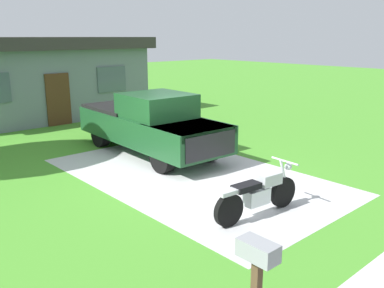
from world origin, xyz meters
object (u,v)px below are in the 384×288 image
(pickup_truck, at_px, (149,123))
(mailbox, at_px, (257,264))
(motorcycle, at_px, (258,194))
(neighbor_house, at_px, (32,77))

(pickup_truck, xyz_separation_m, mailbox, (-3.88, -7.45, 0.03))
(motorcycle, relative_size, pickup_truck, 0.39)
(pickup_truck, bearing_deg, motorcycle, -102.32)
(pickup_truck, distance_m, neighbor_house, 8.38)
(pickup_truck, bearing_deg, mailbox, -117.52)
(pickup_truck, distance_m, mailbox, 8.40)
(pickup_truck, relative_size, neighbor_house, 0.59)
(mailbox, xyz_separation_m, neighbor_house, (3.60, 15.78, 0.81))
(mailbox, distance_m, neighbor_house, 16.20)
(neighbor_house, bearing_deg, motorcycle, -93.64)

